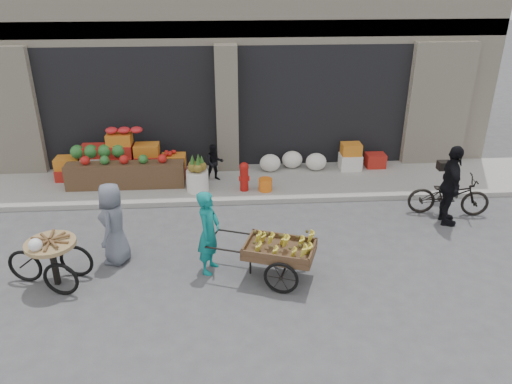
{
  "coord_description": "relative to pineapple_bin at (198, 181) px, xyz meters",
  "views": [
    {
      "loc": [
        -0.11,
        -7.24,
        5.1
      ],
      "look_at": [
        0.48,
        1.33,
        1.1
      ],
      "focal_mm": 35.0,
      "sensor_mm": 36.0,
      "label": 1
    }
  ],
  "objects": [
    {
      "name": "right_bay_goods",
      "position": [
        3.36,
        1.1,
        0.04
      ],
      "size": [
        3.35,
        0.6,
        0.7
      ],
      "color": "silver",
      "rests_on": "sidewalk"
    },
    {
      "name": "cyclist",
      "position": [
        5.3,
        -1.74,
        0.5
      ],
      "size": [
        0.6,
        1.07,
        1.73
      ],
      "primitive_type": "imported",
      "rotation": [
        0.0,
        0.0,
        1.39
      ],
      "color": "black",
      "rests_on": "ground"
    },
    {
      "name": "ground",
      "position": [
        0.75,
        -3.6,
        -0.37
      ],
      "size": [
        80.0,
        80.0,
        0.0
      ],
      "primitive_type": "plane",
      "color": "#424244",
      "rests_on": "ground"
    },
    {
      "name": "vendor_woman",
      "position": [
        0.34,
        -3.19,
        0.41
      ],
      "size": [
        0.54,
        0.66,
        1.56
      ],
      "primitive_type": "imported",
      "rotation": [
        0.0,
        0.0,
        1.23
      ],
      "color": "#0F7674",
      "rests_on": "ground"
    },
    {
      "name": "bicycle",
      "position": [
        5.5,
        -1.34,
        0.08
      ],
      "size": [
        1.8,
        0.9,
        0.9
      ],
      "primitive_type": "imported",
      "rotation": [
        0.0,
        0.0,
        1.39
      ],
      "color": "black",
      "rests_on": "ground"
    },
    {
      "name": "building",
      "position": [
        0.75,
        4.43,
        3.0
      ],
      "size": [
        14.0,
        6.45,
        7.0
      ],
      "color": "beige",
      "rests_on": "ground"
    },
    {
      "name": "orange_bucket",
      "position": [
        1.6,
        -0.1,
        -0.1
      ],
      "size": [
        0.32,
        0.32,
        0.3
      ],
      "primitive_type": "cylinder",
      "color": "orange",
      "rests_on": "sidewalk"
    },
    {
      "name": "pineapple_bin",
      "position": [
        0.0,
        0.0,
        0.0
      ],
      "size": [
        0.52,
        0.52,
        0.5
      ],
      "primitive_type": "cylinder",
      "color": "silver",
      "rests_on": "sidewalk"
    },
    {
      "name": "vendor_grey",
      "position": [
        -1.39,
        -2.76,
        0.41
      ],
      "size": [
        0.59,
        0.82,
        1.56
      ],
      "primitive_type": "imported",
      "rotation": [
        0.0,
        0.0,
        -1.7
      ],
      "color": "slate",
      "rests_on": "ground"
    },
    {
      "name": "fruit_display",
      "position": [
        -1.73,
        0.78,
        0.3
      ],
      "size": [
        3.1,
        1.12,
        1.24
      ],
      "color": "#A51F17",
      "rests_on": "sidewalk"
    },
    {
      "name": "banana_cart",
      "position": [
        1.51,
        -3.52,
        0.25
      ],
      "size": [
        2.17,
        1.42,
        0.85
      ],
      "rotation": [
        0.0,
        0.0,
        -0.34
      ],
      "color": "brown",
      "rests_on": "ground"
    },
    {
      "name": "seated_person",
      "position": [
        0.4,
        0.6,
        0.21
      ],
      "size": [
        0.51,
        0.43,
        0.93
      ],
      "primitive_type": "imported",
      "rotation": [
        0.0,
        0.0,
        0.17
      ],
      "color": "black",
      "rests_on": "sidewalk"
    },
    {
      "name": "sidewalk",
      "position": [
        0.75,
        0.5,
        -0.31
      ],
      "size": [
        18.0,
        2.2,
        0.12
      ],
      "primitive_type": "cube",
      "color": "gray",
      "rests_on": "ground"
    },
    {
      "name": "fire_hydrant",
      "position": [
        1.1,
        -0.05,
        0.13
      ],
      "size": [
        0.22,
        0.22,
        0.71
      ],
      "color": "#A5140F",
      "rests_on": "sidewalk"
    },
    {
      "name": "tricycle_cart",
      "position": [
        -2.31,
        -3.44,
        0.2
      ],
      "size": [
        1.46,
        0.99,
        0.95
      ],
      "rotation": [
        0.0,
        0.0,
        -0.21
      ],
      "color": "#9E7F51",
      "rests_on": "ground"
    }
  ]
}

